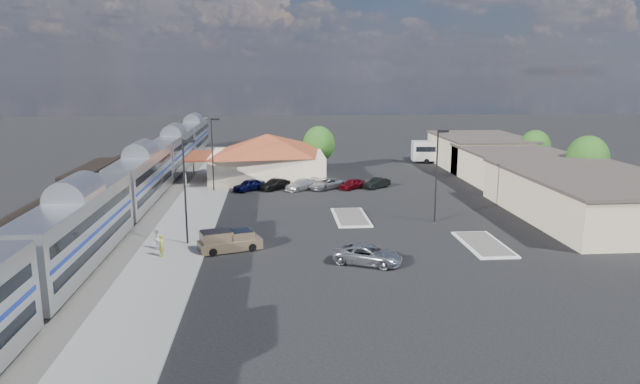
{
  "coord_description": "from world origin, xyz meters",
  "views": [
    {
      "loc": [
        -3.56,
        -52.99,
        14.41
      ],
      "look_at": [
        0.87,
        1.67,
        2.8
      ],
      "focal_mm": 32.0,
      "sensor_mm": 36.0,
      "label": 1
    }
  ],
  "objects": [
    {
      "name": "parked_car_b",
      "position": [
        -3.52,
        16.65,
        0.68
      ],
      "size": [
        3.9,
        3.96,
        1.36
      ],
      "primitive_type": "imported",
      "rotation": [
        0.0,
        0.0,
        -0.77
      ],
      "color": "black",
      "rests_on": "ground"
    },
    {
      "name": "parked_car_e",
      "position": [
        6.08,
        16.35,
        0.65
      ],
      "size": [
        3.88,
        3.65,
        1.3
      ],
      "primitive_type": "imported",
      "rotation": [
        0.0,
        0.0,
        -0.86
      ],
      "color": "maroon",
      "rests_on": "ground"
    },
    {
      "name": "tree_depot",
      "position": [
        3.0,
        30.0,
        4.02
      ],
      "size": [
        4.71,
        4.71,
        6.63
      ],
      "color": "#382314",
      "rests_on": "ground"
    },
    {
      "name": "person_b",
      "position": [
        -13.28,
        -7.37,
        1.01
      ],
      "size": [
        0.88,
        0.98,
        1.66
      ],
      "primitive_type": "imported",
      "rotation": [
        0.0,
        0.0,
        -1.94
      ],
      "color": "white",
      "rests_on": "platform"
    },
    {
      "name": "parked_car_c",
      "position": [
        -0.32,
        16.35,
        0.67
      ],
      "size": [
        4.72,
        4.49,
        1.35
      ],
      "primitive_type": "imported",
      "rotation": [
        0.0,
        0.0,
        -0.85
      ],
      "color": "silver",
      "rests_on": "ground"
    },
    {
      "name": "buildings_east",
      "position": [
        28.0,
        14.28,
        2.27
      ],
      "size": [
        14.4,
        51.4,
        4.8
      ],
      "color": "#C6B28C",
      "rests_on": "ground"
    },
    {
      "name": "platform",
      "position": [
        -12.0,
        6.0,
        0.09
      ],
      "size": [
        5.5,
        92.0,
        0.18
      ],
      "primitive_type": "cube",
      "color": "gray",
      "rests_on": "ground"
    },
    {
      "name": "station_depot",
      "position": [
        -4.56,
        24.0,
        3.13
      ],
      "size": [
        18.35,
        12.24,
        6.2
      ],
      "color": "beige",
      "rests_on": "ground"
    },
    {
      "name": "suv",
      "position": [
        3.44,
        -11.94,
        0.73
      ],
      "size": [
        5.8,
        4.36,
        1.46
      ],
      "primitive_type": "imported",
      "rotation": [
        0.0,
        0.0,
        1.15
      ],
      "color": "#AAADB2",
      "rests_on": "ground"
    },
    {
      "name": "railbed",
      "position": [
        -21.0,
        8.0,
        0.06
      ],
      "size": [
        16.0,
        100.0,
        0.12
      ],
      "primitive_type": "cube",
      "color": "#4C4944",
      "rests_on": "ground"
    },
    {
      "name": "person_a",
      "position": [
        -12.48,
        -9.28,
        1.05
      ],
      "size": [
        0.46,
        0.66,
        1.74
      ],
      "primitive_type": "imported",
      "rotation": [
        0.0,
        0.0,
        1.51
      ],
      "color": "gold",
      "rests_on": "platform"
    },
    {
      "name": "parked_car_d",
      "position": [
        2.88,
        16.65,
        0.69
      ],
      "size": [
        5.27,
        4.88,
        1.37
      ],
      "primitive_type": "imported",
      "rotation": [
        0.0,
        0.0,
        -0.89
      ],
      "color": "gray",
      "rests_on": "ground"
    },
    {
      "name": "pickup_truck",
      "position": [
        -7.29,
        -7.77,
        0.83
      ],
      "size": [
        5.4,
        3.36,
        1.75
      ],
      "rotation": [
        0.0,
        0.0,
        1.9
      ],
      "color": "tan",
      "rests_on": "ground"
    },
    {
      "name": "ground",
      "position": [
        0.0,
        0.0,
        0.0
      ],
      "size": [
        280.0,
        280.0,
        0.0
      ],
      "primitive_type": "plane",
      "color": "black",
      "rests_on": "ground"
    },
    {
      "name": "traffic_island_north",
      "position": [
        14.0,
        -8.0,
        0.1
      ],
      "size": [
        3.3,
        7.5,
        0.21
      ],
      "color": "silver",
      "rests_on": "ground"
    },
    {
      "name": "lamp_plat_s",
      "position": [
        -10.9,
        -6.0,
        5.34
      ],
      "size": [
        1.08,
        0.25,
        9.0
      ],
      "color": "black",
      "rests_on": "ground"
    },
    {
      "name": "passenger_train",
      "position": [
        -18.0,
        9.6,
        2.87
      ],
      "size": [
        3.0,
        104.0,
        5.55
      ],
      "color": "silver",
      "rests_on": "ground"
    },
    {
      "name": "tree_east_b",
      "position": [
        34.0,
        12.0,
        4.22
      ],
      "size": [
        4.94,
        4.94,
        6.96
      ],
      "color": "#382314",
      "rests_on": "ground"
    },
    {
      "name": "coach_bus",
      "position": [
        24.0,
        36.0,
        2.02
      ],
      "size": [
        11.08,
        3.29,
        3.5
      ],
      "rotation": [
        0.0,
        0.0,
        1.49
      ],
      "color": "white",
      "rests_on": "ground"
    },
    {
      "name": "lamp_plat_n",
      "position": [
        -10.9,
        16.0,
        5.34
      ],
      "size": [
        1.08,
        0.25,
        9.0
      ],
      "color": "black",
      "rests_on": "ground"
    },
    {
      "name": "parked_car_a",
      "position": [
        -6.72,
        16.35,
        0.72
      ],
      "size": [
        4.3,
        4.06,
        1.44
      ],
      "primitive_type": "imported",
      "rotation": [
        0.0,
        0.0,
        -0.85
      ],
      "color": "#0C0E3C",
      "rests_on": "ground"
    },
    {
      "name": "lamp_lot",
      "position": [
        12.1,
        0.0,
        5.34
      ],
      "size": [
        1.08,
        0.25,
        9.0
      ],
      "color": "black",
      "rests_on": "ground"
    },
    {
      "name": "traffic_island_south",
      "position": [
        4.0,
        2.0,
        0.1
      ],
      "size": [
        3.3,
        7.5,
        0.21
      ],
      "color": "silver",
      "rests_on": "ground"
    },
    {
      "name": "tree_east_c",
      "position": [
        34.0,
        26.0,
        3.76
      ],
      "size": [
        4.41,
        4.41,
        6.21
      ],
      "color": "#382314",
      "rests_on": "ground"
    },
    {
      "name": "freight_cars",
      "position": [
        -24.0,
        11.78,
        1.93
      ],
      "size": [
        2.8,
        46.0,
        4.0
      ],
      "color": "black",
      "rests_on": "ground"
    },
    {
      "name": "parked_car_f",
      "position": [
        9.28,
        16.65,
        0.64
      ],
      "size": [
        3.9,
        3.51,
        1.29
      ],
      "primitive_type": "imported",
      "rotation": [
        0.0,
        0.0,
        -0.89
      ],
      "color": "black",
      "rests_on": "ground"
    }
  ]
}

